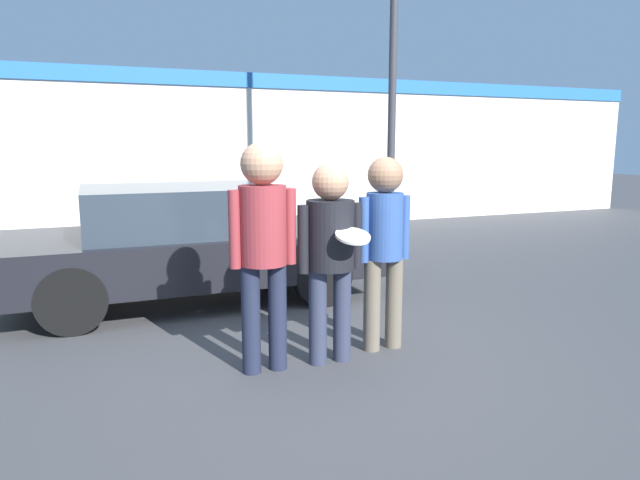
# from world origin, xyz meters

# --- Properties ---
(ground_plane) EXTENTS (56.00, 56.00, 0.00)m
(ground_plane) POSITION_xyz_m (0.00, 0.00, 0.00)
(ground_plane) COLOR #3F3F42
(storefront_building) EXTENTS (24.00, 0.22, 3.26)m
(storefront_building) POSITION_xyz_m (0.00, 7.57, 1.66)
(storefront_building) COLOR silver
(storefront_building) RESTS_ON ground
(person_left) EXTENTS (0.54, 0.37, 1.83)m
(person_left) POSITION_xyz_m (-0.46, -0.08, 1.11)
(person_left) COLOR #1E2338
(person_left) RESTS_ON ground
(person_middle_with_frisbee) EXTENTS (0.56, 0.61, 1.67)m
(person_middle_with_frisbee) POSITION_xyz_m (0.10, -0.10, 1.00)
(person_middle_with_frisbee) COLOR #2D3347
(person_middle_with_frisbee) RESTS_ON ground
(person_right) EXTENTS (0.49, 0.32, 1.71)m
(person_right) POSITION_xyz_m (0.66, 0.01, 1.01)
(person_right) COLOR #665B4C
(person_right) RESTS_ON ground
(parked_car_near) EXTENTS (4.20, 1.92, 1.33)m
(parked_car_near) POSITION_xyz_m (-0.64, 2.35, 0.69)
(parked_car_near) COLOR black
(parked_car_near) RESTS_ON ground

